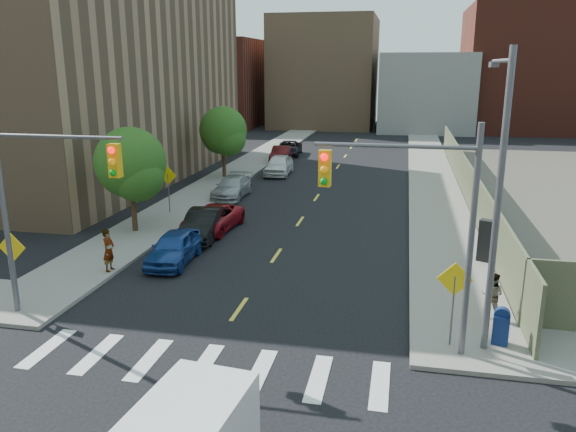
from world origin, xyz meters
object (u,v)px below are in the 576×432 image
at_px(parked_car_black, 203,224).
at_px(parked_car_maroon, 281,154).
at_px(parked_car_red, 212,219).
at_px(parked_car_white, 279,165).
at_px(pedestrian_west, 109,250).
at_px(parked_car_grey, 288,148).
at_px(parked_car_silver, 232,187).
at_px(payphone, 485,240).
at_px(mailbox, 501,326).
at_px(parked_car_blue, 174,248).
at_px(pedestrian_east, 492,295).

relative_size(parked_car_black, parked_car_maroon, 1.00).
distance_m(parked_car_red, parked_car_white, 16.09).
bearing_deg(parked_car_maroon, parked_car_black, -90.86).
bearing_deg(parked_car_maroon, pedestrian_west, -95.56).
xyz_separation_m(parked_car_maroon, parked_car_grey, (-0.22, 4.32, -0.05)).
xyz_separation_m(parked_car_maroon, pedestrian_west, (-1.02, -28.79, 0.32)).
relative_size(parked_car_silver, payphone, 2.53).
xyz_separation_m(parked_car_silver, mailbox, (14.21, -18.11, 0.05)).
distance_m(parked_car_maroon, pedestrian_west, 28.81).
bearing_deg(parked_car_silver, parked_car_maroon, 88.86).
distance_m(parked_car_black, parked_car_grey, 27.56).
distance_m(parked_car_blue, parked_car_black, 3.74).
distance_m(parked_car_maroon, parked_car_grey, 4.32).
xyz_separation_m(parked_car_blue, pedestrian_east, (12.89, -3.32, 0.25)).
bearing_deg(pedestrian_east, parked_car_blue, 7.48).
bearing_deg(payphone, pedestrian_east, -72.83).
relative_size(parked_car_white, pedestrian_west, 2.59).
distance_m(parked_car_silver, pedestrian_east, 21.51).
relative_size(parked_car_blue, parked_car_silver, 0.88).
bearing_deg(parked_car_grey, parked_car_red, -91.65).
height_order(parked_car_blue, parked_car_silver, parked_car_blue).
height_order(mailbox, pedestrian_east, pedestrian_east).
bearing_deg(payphone, parked_car_white, 147.88).
relative_size(parked_car_white, pedestrian_east, 2.92).
xyz_separation_m(parked_car_red, parked_car_white, (0.00, 16.09, 0.14)).
height_order(parked_car_white, mailbox, parked_car_white).
distance_m(parked_car_red, pedestrian_east, 15.41).
height_order(payphone, pedestrian_west, payphone).
xyz_separation_m(parked_car_red, pedestrian_east, (12.89, -8.43, 0.30)).
height_order(parked_car_silver, parked_car_white, parked_car_white).
bearing_deg(pedestrian_east, pedestrian_west, 16.31).
relative_size(parked_car_blue, pedestrian_west, 2.29).
xyz_separation_m(parked_car_black, parked_car_grey, (-1.30, 27.52, -0.05)).
relative_size(mailbox, pedestrian_west, 0.67).
distance_m(pedestrian_west, pedestrian_east, 15.06).
height_order(parked_car_red, parked_car_maroon, parked_car_maroon).
xyz_separation_m(parked_car_white, pedestrian_west, (-2.10, -23.05, 0.25)).
relative_size(parked_car_white, mailbox, 3.89).
bearing_deg(payphone, parked_car_grey, 139.22).
xyz_separation_m(parked_car_red, parked_car_silver, (-1.30, 7.73, 0.03)).
height_order(parked_car_red, parked_car_grey, parked_car_grey).
distance_m(parked_car_blue, mailbox, 13.94).
bearing_deg(parked_car_grey, parked_car_white, -87.14).
relative_size(parked_car_red, pedestrian_east, 2.94).
distance_m(parked_car_red, payphone, 13.63).
bearing_deg(parked_car_black, parked_car_maroon, 88.33).
bearing_deg(parked_car_white, payphone, -56.34).
bearing_deg(pedestrian_east, parked_car_red, -11.27).
relative_size(parked_car_blue, parked_car_grey, 0.84).
relative_size(parked_car_maroon, pedestrian_west, 2.46).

